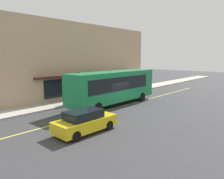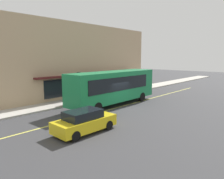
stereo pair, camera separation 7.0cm
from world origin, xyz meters
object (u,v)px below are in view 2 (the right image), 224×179
at_px(bus, 114,86).
at_px(pedestrian_by_curb, 92,91).
at_px(traffic_light, 79,80).
at_px(car_yellow, 84,121).
at_px(pedestrian_near_storefront, 100,86).

height_order(bus, pedestrian_by_curb, bus).
distance_m(bus, pedestrian_by_curb, 3.75).
distance_m(traffic_light, car_yellow, 9.50).
distance_m(bus, car_yellow, 8.56).
bearing_deg(pedestrian_near_storefront, bus, -120.53).
relative_size(traffic_light, car_yellow, 0.74).
xyz_separation_m(traffic_light, car_yellow, (-5.67, -7.40, -1.79)).
height_order(car_yellow, pedestrian_by_curb, pedestrian_by_curb).
xyz_separation_m(car_yellow, pedestrian_by_curb, (7.67, 7.63, 0.35)).
distance_m(bus, pedestrian_near_storefront, 5.84).
bearing_deg(car_yellow, bus, 28.10).
relative_size(bus, pedestrian_near_storefront, 6.06).
xyz_separation_m(bus, pedestrian_near_storefront, (2.95, 5.00, -0.72)).
relative_size(traffic_light, pedestrian_by_curb, 2.03).
height_order(pedestrian_near_storefront, pedestrian_by_curb, pedestrian_near_storefront).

